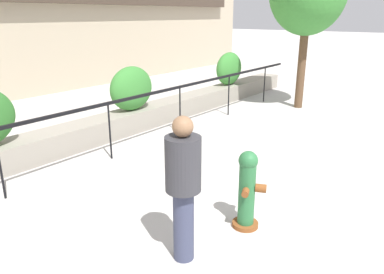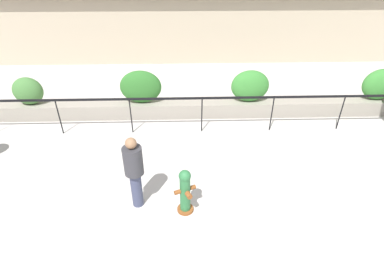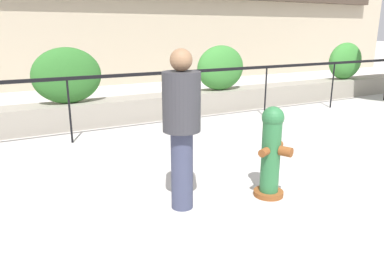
{
  "view_description": "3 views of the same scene",
  "coord_description": "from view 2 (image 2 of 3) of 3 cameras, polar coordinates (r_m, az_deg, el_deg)",
  "views": [
    {
      "loc": [
        -4.5,
        -0.62,
        2.74
      ],
      "look_at": [
        0.12,
        2.97,
        0.81
      ],
      "focal_mm": 35.0,
      "sensor_mm": 36.0,
      "label": 1
    },
    {
      "loc": [
        -0.56,
        -3.15,
        4.8
      ],
      "look_at": [
        -0.36,
        3.15,
        0.87
      ],
      "focal_mm": 28.0,
      "sensor_mm": 36.0,
      "label": 2
    },
    {
      "loc": [
        -3.33,
        -1.62,
        1.9
      ],
      "look_at": [
        -0.82,
        2.94,
        0.41
      ],
      "focal_mm": 35.0,
      "sensor_mm": 36.0,
      "label": 3
    }
  ],
  "objects": [
    {
      "name": "ground_plane",
      "position": [
        5.77,
        4.99,
        -24.54
      ],
      "size": [
        120.0,
        120.0,
        0.0
      ],
      "primitive_type": "plane",
      "color": "#BCB7B2"
    },
    {
      "name": "planter_wall_low",
      "position": [
        10.24,
        1.48,
        5.54
      ],
      "size": [
        18.0,
        0.7,
        0.5
      ],
      "primitive_type": "cube",
      "color": "gray",
      "rests_on": "ground"
    },
    {
      "name": "fence_railing_segment",
      "position": [
        8.91,
        1.93,
        6.81
      ],
      "size": [
        15.0,
        0.05,
        1.15
      ],
      "color": "black",
      "rests_on": "ground"
    },
    {
      "name": "hedge_bush_0",
      "position": [
        11.12,
        -28.78,
        7.7
      ],
      "size": [
        0.96,
        0.64,
        0.91
      ],
      "primitive_type": "ellipsoid",
      "color": "#427538",
      "rests_on": "planter_wall_low"
    },
    {
      "name": "hedge_bush_1",
      "position": [
        9.99,
        -9.74,
        9.39
      ],
      "size": [
        1.35,
        0.56,
        1.09
      ],
      "primitive_type": "ellipsoid",
      "color": "#2D6B28",
      "rests_on": "planter_wall_low"
    },
    {
      "name": "hedge_bush_2",
      "position": [
        10.14,
        10.99,
        9.52
      ],
      "size": [
        1.25,
        0.62,
        1.06
      ],
      "primitive_type": "ellipsoid",
      "color": "#387F33",
      "rests_on": "planter_wall_low"
    },
    {
      "name": "hedge_bush_3",
      "position": [
        11.88,
        32.25,
        8.48
      ],
      "size": [
        1.2,
        0.6,
        1.06
      ],
      "primitive_type": "ellipsoid",
      "color": "#387F33",
      "rests_on": "planter_wall_low"
    },
    {
      "name": "fire_hydrant",
      "position": [
        6.32,
        -1.31,
        -10.27
      ],
      "size": [
        0.47,
        0.48,
        1.08
      ],
      "color": "brown",
      "rests_on": "ground"
    },
    {
      "name": "pedestrian",
      "position": [
        6.3,
        -10.98,
        -5.96
      ],
      "size": [
        0.55,
        0.55,
        1.73
      ],
      "color": "#383D56",
      "rests_on": "ground"
    }
  ]
}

